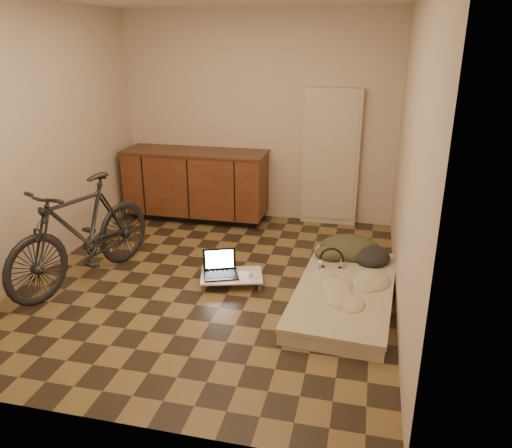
% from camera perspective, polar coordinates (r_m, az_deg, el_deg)
% --- Properties ---
extents(room_shell, '(3.50, 4.00, 2.60)m').
position_cam_1_polar(room_shell, '(4.55, -5.52, 8.34)').
color(room_shell, brown).
rests_on(room_shell, ground).
extents(cabinets, '(1.84, 0.62, 0.91)m').
position_cam_1_polar(cabinets, '(6.55, -6.84, 4.53)').
color(cabinets, black).
rests_on(cabinets, ground).
extents(appliance_panel, '(0.70, 0.10, 1.70)m').
position_cam_1_polar(appliance_panel, '(6.33, 8.53, 7.46)').
color(appliance_panel, beige).
rests_on(appliance_panel, ground).
extents(bicycle, '(1.03, 1.83, 1.13)m').
position_cam_1_polar(bicycle, '(5.02, -19.36, -0.30)').
color(bicycle, black).
rests_on(bicycle, ground).
extents(futon, '(0.96, 1.80, 0.15)m').
position_cam_1_polar(futon, '(4.64, 10.11, -7.82)').
color(futon, beige).
rests_on(futon, ground).
extents(clothing_pile, '(0.70, 0.60, 0.26)m').
position_cam_1_polar(clothing_pile, '(5.21, 11.29, -2.15)').
color(clothing_pile, '#383A22').
rests_on(clothing_pile, futon).
extents(headphones, '(0.28, 0.26, 0.18)m').
position_cam_1_polar(headphones, '(4.91, 8.63, -3.94)').
color(headphones, black).
rests_on(headphones, futon).
extents(lap_desk, '(0.67, 0.53, 0.10)m').
position_cam_1_polar(lap_desk, '(4.87, -2.82, -5.94)').
color(lap_desk, brown).
rests_on(lap_desk, ground).
extents(laptop, '(0.40, 0.39, 0.22)m').
position_cam_1_polar(laptop, '(4.86, -4.09, -5.19)').
color(laptop, black).
rests_on(laptop, lap_desk).
extents(mouse, '(0.08, 0.12, 0.04)m').
position_cam_1_polar(mouse, '(4.83, -0.82, -5.73)').
color(mouse, white).
rests_on(mouse, lap_desk).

